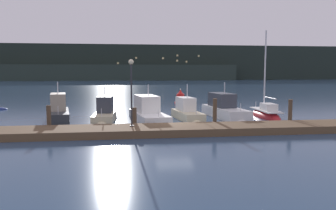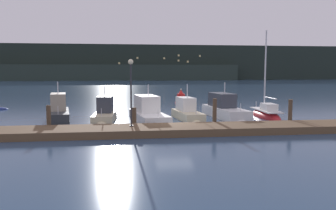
# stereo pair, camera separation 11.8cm
# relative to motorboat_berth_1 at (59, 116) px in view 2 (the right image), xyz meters

# --- Properties ---
(ground_plane) EXTENTS (400.00, 400.00, 0.00)m
(ground_plane) POSITION_rel_motorboat_berth_1_xyz_m (8.33, -3.81, -0.44)
(ground_plane) COLOR navy
(dock) EXTENTS (24.16, 2.80, 0.45)m
(dock) POSITION_rel_motorboat_berth_1_xyz_m (8.33, -5.76, -0.21)
(dock) COLOR brown
(dock) RESTS_ON ground
(mooring_pile_0) EXTENTS (0.28, 0.28, 1.67)m
(mooring_pile_0) POSITION_rel_motorboat_berth_1_xyz_m (0.21, -4.11, 0.40)
(mooring_pile_0) COLOR #4C3D2D
(mooring_pile_0) RESTS_ON ground
(mooring_pile_1) EXTENTS (0.28, 0.28, 1.45)m
(mooring_pile_1) POSITION_rel_motorboat_berth_1_xyz_m (5.62, -4.11, 0.29)
(mooring_pile_1) COLOR #4C3D2D
(mooring_pile_1) RESTS_ON ground
(mooring_pile_2) EXTENTS (0.28, 0.28, 1.99)m
(mooring_pile_2) POSITION_rel_motorboat_berth_1_xyz_m (11.03, -4.11, 0.56)
(mooring_pile_2) COLOR #4C3D2D
(mooring_pile_2) RESTS_ON ground
(mooring_pile_3) EXTENTS (0.28, 0.28, 1.87)m
(mooring_pile_3) POSITION_rel_motorboat_berth_1_xyz_m (16.44, -4.11, 0.50)
(mooring_pile_3) COLOR #4C3D2D
(mooring_pile_3) RESTS_ON ground
(motorboat_berth_1) EXTENTS (2.61, 5.87, 3.49)m
(motorboat_berth_1) POSITION_rel_motorboat_berth_1_xyz_m (0.00, 0.00, 0.00)
(motorboat_berth_1) COLOR #2D3338
(motorboat_berth_1) RESTS_ON ground
(motorboat_berth_2) EXTENTS (1.87, 5.83, 3.28)m
(motorboat_berth_2) POSITION_rel_motorboat_berth_1_xyz_m (3.42, 0.65, -0.14)
(motorboat_berth_2) COLOR beige
(motorboat_berth_2) RESTS_ON ground
(motorboat_berth_3) EXTENTS (3.22, 6.80, 3.42)m
(motorboat_berth_3) POSITION_rel_motorboat_berth_1_xyz_m (6.79, -0.51, -0.12)
(motorboat_berth_3) COLOR white
(motorboat_berth_3) RESTS_ON ground
(motorboat_berth_4) EXTENTS (2.26, 5.04, 3.37)m
(motorboat_berth_4) POSITION_rel_motorboat_berth_1_xyz_m (9.94, 0.13, -0.16)
(motorboat_berth_4) COLOR beige
(motorboat_berth_4) RESTS_ON ground
(motorboat_berth_5) EXTENTS (2.79, 6.94, 3.44)m
(motorboat_berth_5) POSITION_rel_motorboat_berth_1_xyz_m (13.20, 0.73, -0.07)
(motorboat_berth_5) COLOR white
(motorboat_berth_5) RESTS_ON ground
(sailboat_berth_6) EXTENTS (1.75, 5.23, 7.84)m
(sailboat_berth_6) POSITION_rel_motorboat_berth_1_xyz_m (16.68, 0.37, -0.31)
(sailboat_berth_6) COLOR red
(sailboat_berth_6) RESTS_ON ground
(channel_buoy) EXTENTS (1.43, 1.43, 1.77)m
(channel_buoy) POSITION_rel_motorboat_berth_1_xyz_m (11.55, 12.92, 0.20)
(channel_buoy) COLOR red
(channel_buoy) RESTS_ON ground
(dock_lamppost) EXTENTS (0.32, 0.32, 4.09)m
(dock_lamppost) POSITION_rel_motorboat_berth_1_xyz_m (5.41, -5.49, 2.74)
(dock_lamppost) COLOR #2D2D33
(dock_lamppost) RESTS_ON dock
(hillside_backdrop) EXTENTS (240.00, 23.00, 15.40)m
(hillside_backdrop) POSITION_rel_motorboat_berth_1_xyz_m (4.49, 124.38, 6.65)
(hillside_backdrop) COLOR #1E2823
(hillside_backdrop) RESTS_ON ground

